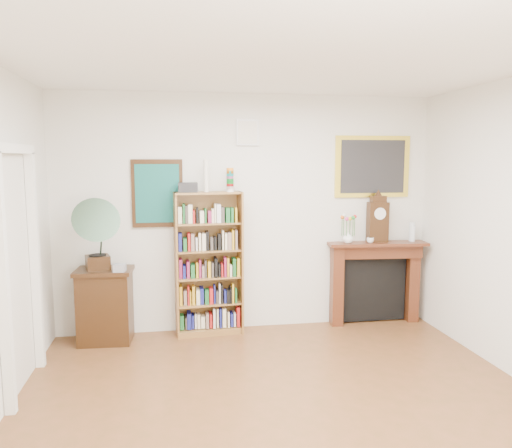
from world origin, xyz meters
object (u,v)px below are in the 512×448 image
at_px(bottle_left, 412,232).
at_px(mantel_clock, 378,220).
at_px(teacup, 370,240).
at_px(bottle_right, 413,233).
at_px(flower_vase, 348,238).
at_px(bookshelf, 209,256).
at_px(side_cabinet, 105,306).
at_px(gramophone, 95,230).
at_px(fireplace, 375,276).
at_px(cd_stack, 120,268).

bearing_deg(bottle_left, mantel_clock, 176.46).
bearing_deg(teacup, mantel_clock, 31.58).
bearing_deg(mantel_clock, bottle_left, -2.80).
distance_m(bottle_left, bottle_right, 0.02).
bearing_deg(mantel_clock, teacup, -147.68).
xyz_separation_m(mantel_clock, teacup, (-0.12, -0.07, -0.24)).
distance_m(flower_vase, bottle_left, 0.83).
bearing_deg(bookshelf, side_cabinet, 179.55).
height_order(gramophone, bottle_left, gramophone).
relative_size(bottle_left, bottle_right, 1.20).
bearing_deg(teacup, side_cabinet, -178.89).
bearing_deg(mantel_clock, gramophone, -174.89).
height_order(gramophone, teacup, gramophone).
xyz_separation_m(side_cabinet, flower_vase, (2.86, 0.10, 0.68)).
bearing_deg(fireplace, mantel_clock, -55.53).
bearing_deg(mantel_clock, flower_vase, -174.72).
height_order(gramophone, flower_vase, gramophone).
bearing_deg(side_cabinet, fireplace, 6.23).
height_order(fireplace, teacup, teacup).
relative_size(gramophone, bottle_right, 4.03).
bearing_deg(fireplace, bookshelf, -173.64).
relative_size(side_cabinet, bottle_left, 3.48).
xyz_separation_m(bookshelf, mantel_clock, (2.08, 0.05, 0.37)).
relative_size(side_cabinet, cd_stack, 6.95).
xyz_separation_m(gramophone, cd_stack, (0.25, -0.03, -0.41)).
xyz_separation_m(bookshelf, fireplace, (2.07, 0.07, -0.33)).
height_order(side_cabinet, fireplace, fireplace).
relative_size(cd_stack, teacup, 1.38).
bearing_deg(bookshelf, flower_vase, -3.99).
height_order(side_cabinet, cd_stack, cd_stack).
distance_m(teacup, bottle_right, 0.57).
bearing_deg(gramophone, bottle_right, -12.20).
xyz_separation_m(fireplace, bottle_left, (0.45, -0.04, 0.55)).
bearing_deg(flower_vase, cd_stack, -174.53).
bearing_deg(fireplace, bottle_left, -1.13).
bearing_deg(bottle_right, fireplace, 173.29).
bearing_deg(mantel_clock, side_cabinet, -176.92).
xyz_separation_m(fireplace, flower_vase, (-0.38, -0.05, 0.50)).
relative_size(bookshelf, fireplace, 1.55).
bearing_deg(bottle_right, gramophone, -176.72).
bearing_deg(gramophone, fireplace, -10.80).
relative_size(fireplace, cd_stack, 10.31).
distance_m(bookshelf, gramophone, 1.30).
bearing_deg(fireplace, side_cabinet, -172.81).
bearing_deg(flower_vase, bottle_left, 0.23).
distance_m(gramophone, teacup, 3.21).
xyz_separation_m(flower_vase, teacup, (0.27, -0.04, -0.03)).
xyz_separation_m(side_cabinet, mantel_clock, (3.25, 0.13, 0.89)).
height_order(flower_vase, bottle_right, bottle_right).
distance_m(side_cabinet, flower_vase, 2.94).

